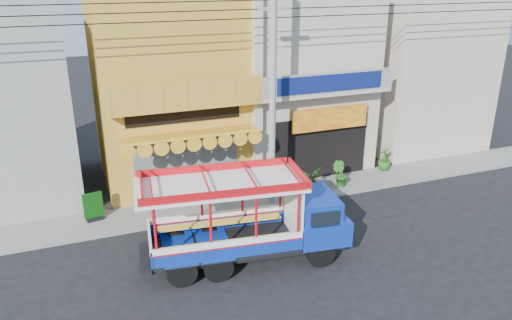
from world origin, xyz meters
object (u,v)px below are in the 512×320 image
(songthaew_truck, at_px, (261,219))
(potted_plant_c, at_px, (385,159))
(utility_pole, at_px, (276,81))
(green_sign, at_px, (94,209))
(potted_plant_a, at_px, (309,179))
(potted_plant_b, at_px, (340,174))

(songthaew_truck, xyz_separation_m, potted_plant_c, (8.14, 4.91, -0.81))
(utility_pole, bearing_deg, potted_plant_c, 12.32)
(green_sign, xyz_separation_m, potted_plant_a, (8.69, -0.49, 0.05))
(green_sign, relative_size, potted_plant_c, 1.01)
(utility_pole, xyz_separation_m, potted_plant_c, (6.12, 1.34, -4.37))
(songthaew_truck, relative_size, potted_plant_c, 6.22)
(utility_pole, height_order, potted_plant_b, utility_pole)
(green_sign, bearing_deg, potted_plant_c, 1.54)
(utility_pole, relative_size, potted_plant_c, 25.65)
(green_sign, distance_m, potted_plant_b, 10.12)
(songthaew_truck, bearing_deg, potted_plant_c, 31.08)
(utility_pole, distance_m, green_sign, 8.27)
(green_sign, height_order, potted_plant_b, potted_plant_b)
(utility_pole, relative_size, potted_plant_b, 24.78)
(potted_plant_b, bearing_deg, utility_pole, 53.41)
(green_sign, height_order, potted_plant_a, green_sign)
(utility_pole, distance_m, potted_plant_b, 5.41)
(songthaew_truck, bearing_deg, potted_plant_a, 46.85)
(green_sign, distance_m, potted_plant_c, 13.03)
(utility_pole, relative_size, green_sign, 25.49)
(potted_plant_b, relative_size, potted_plant_c, 1.04)
(songthaew_truck, distance_m, green_sign, 6.74)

